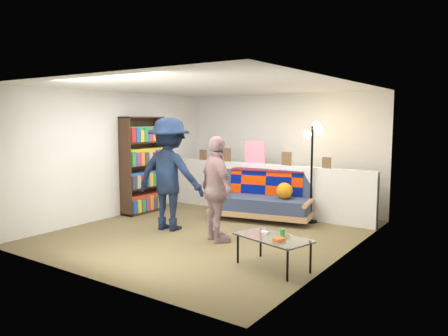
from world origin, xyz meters
name	(u,v)px	position (x,y,z in m)	size (l,w,h in m)	color
ground	(210,233)	(0.00, 0.00, 0.00)	(5.00, 5.00, 0.00)	brown
room_shell	(226,132)	(0.00, 0.47, 1.67)	(4.60, 5.05, 2.45)	silver
half_wall_ledge	(264,189)	(0.00, 1.80, 0.50)	(4.45, 0.15, 1.00)	silver
ledge_decor	(254,155)	(-0.23, 1.78, 1.18)	(2.97, 0.02, 0.45)	brown
futon_sofa	(264,199)	(0.24, 1.37, 0.38)	(2.03, 1.24, 0.81)	tan
bookshelf	(143,168)	(-2.08, 0.54, 0.90)	(0.32, 0.97, 1.93)	#321D10
coffee_table	(274,239)	(1.68, -0.93, 0.38)	(1.07, 0.76, 0.50)	black
floor_lamp	(313,151)	(1.08, 1.68, 1.30)	(0.42, 0.32, 1.83)	black
person_left	(170,174)	(-0.72, -0.19, 0.96)	(1.23, 0.71, 1.91)	black
person_right	(217,189)	(0.38, -0.35, 0.82)	(0.96, 0.40, 1.63)	#CC8485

